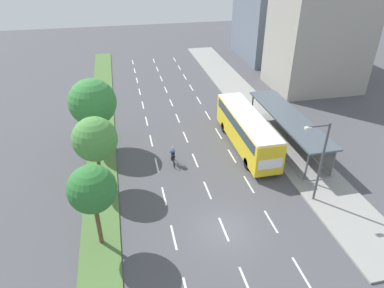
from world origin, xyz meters
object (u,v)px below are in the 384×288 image
(bus_shelter, at_px, (290,127))
(median_tree_second, at_px, (95,139))
(median_tree_third, at_px, (93,102))
(bus, at_px, (247,128))
(median_tree_nearest, at_px, (92,189))
(streetlight, at_px, (320,158))
(cyclist, at_px, (173,156))

(bus_shelter, xyz_separation_m, median_tree_second, (-17.75, -3.03, 2.47))
(bus_shelter, xyz_separation_m, median_tree_third, (-18.06, 3.35, 2.79))
(bus, relative_size, median_tree_nearest, 1.93)
(median_tree_nearest, relative_size, median_tree_third, 0.87)
(bus, distance_m, streetlight, 9.16)
(median_tree_nearest, bearing_deg, median_tree_third, 91.43)
(bus_shelter, relative_size, cyclist, 7.16)
(median_tree_second, xyz_separation_m, streetlight, (15.64, -5.36, -0.44))
(bus, xyz_separation_m, streetlight, (2.17, -8.71, 1.82))
(cyclist, bearing_deg, median_tree_nearest, -126.65)
(bus_shelter, bearing_deg, median_tree_second, -170.31)
(bus_shelter, height_order, median_tree_nearest, median_tree_nearest)
(cyclist, height_order, median_tree_nearest, median_tree_nearest)
(median_tree_nearest, distance_m, streetlight, 15.67)
(median_tree_second, xyz_separation_m, median_tree_third, (-0.31, 6.38, 0.33))
(bus_shelter, height_order, cyclist, bus_shelter)
(median_tree_nearest, height_order, streetlight, streetlight)
(bus, relative_size, median_tree_third, 1.68)
(median_tree_nearest, bearing_deg, bus, 35.86)
(bus_shelter, xyz_separation_m, streetlight, (-2.11, -8.40, 2.02))
(bus, bearing_deg, median_tree_third, 167.57)
(median_tree_third, bearing_deg, bus_shelter, -10.51)
(bus_shelter, xyz_separation_m, median_tree_nearest, (-17.74, -9.42, 2.58))
(bus, bearing_deg, cyclist, -168.77)
(bus, distance_m, median_tree_second, 14.06)
(median_tree_third, bearing_deg, median_tree_second, -87.25)
(bus, distance_m, cyclist, 7.55)
(median_tree_second, relative_size, median_tree_third, 0.89)
(cyclist, distance_m, median_tree_second, 7.37)
(bus, xyz_separation_m, cyclist, (-7.30, -1.45, -1.28))
(bus_shelter, relative_size, median_tree_nearest, 2.23)
(median_tree_second, height_order, median_tree_third, median_tree_third)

